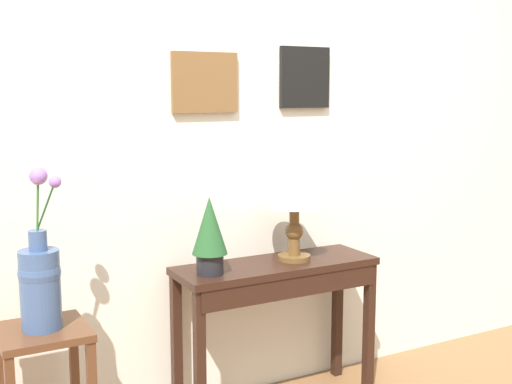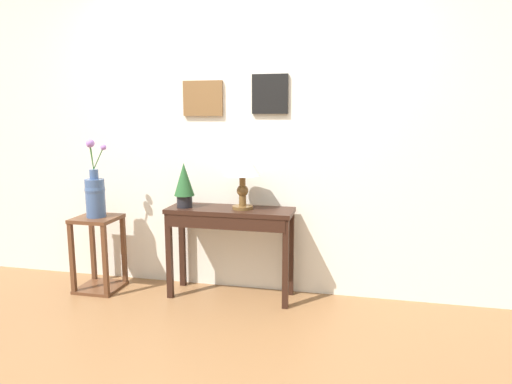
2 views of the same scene
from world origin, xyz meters
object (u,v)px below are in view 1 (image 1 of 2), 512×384
Objects in this scene: table_lamp at (295,191)px; flower_vase_tall at (40,278)px; potted_plant_on_console at (210,232)px; console_table at (278,289)px.

flower_vase_tall is at bearing -175.36° from table_lamp.
potted_plant_on_console is 0.77m from flower_vase_tall.
console_table is 2.82× the size of potted_plant_on_console.
flower_vase_tall is at bearing -175.20° from potted_plant_on_console.
console_table is at bearing 4.01° from flower_vase_tall.
flower_vase_tall is (-1.23, -0.10, -0.24)m from table_lamp.
table_lamp is 1.26m from flower_vase_tall.
flower_vase_tall reaches higher than potted_plant_on_console.
table_lamp is at bearing 11.46° from console_table.
flower_vase_tall is (-0.76, -0.06, -0.09)m from potted_plant_on_console.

